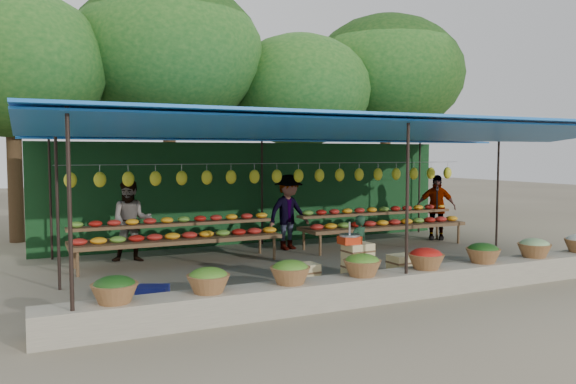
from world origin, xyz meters
name	(u,v)px	position (x,y,z in m)	size (l,w,h in m)	color
ground	(317,265)	(0.00, 0.00, 0.00)	(60.00, 60.00, 0.00)	#665B4B
stone_curb	(400,284)	(0.00, -2.75, 0.20)	(10.60, 0.55, 0.40)	gray
stall_canopy	(316,131)	(0.00, 0.07, 2.68)	(10.80, 6.60, 2.82)	black
produce_baskets	(395,262)	(-0.10, -2.75, 0.56)	(8.98, 0.58, 0.34)	brown
netting_backdrop	(258,193)	(0.00, 3.15, 1.25)	(10.60, 0.06, 2.50)	#1C4E23
tree_row	(236,70)	(0.50, 6.09, 4.70)	(16.51, 5.50, 7.12)	#332112
fruit_table_left	(178,234)	(-2.49, 1.35, 0.61)	(4.21, 0.95, 0.93)	#503520
fruit_table_right	(383,221)	(2.51, 1.35, 0.61)	(4.21, 0.95, 0.93)	#503520
crate_counter	(356,271)	(-0.37, -2.06, 0.31)	(2.37, 0.37, 0.77)	tan
weighing_scale	(349,239)	(-0.50, -2.06, 0.86)	(0.34, 0.34, 0.36)	red
vendor_seated	(359,245)	(0.31, -1.05, 0.55)	(0.40, 0.26, 1.10)	#183521
customer_left	(131,221)	(-3.31, 1.92, 0.85)	(0.83, 0.64, 1.70)	slate
customer_mid	(289,212)	(0.26, 1.92, 0.87)	(1.13, 0.65, 1.75)	slate
customer_right	(436,207)	(4.39, 1.69, 0.84)	(0.99, 0.41, 1.68)	slate
blue_crate_front	(196,304)	(-3.15, -2.33, 0.15)	(0.50, 0.36, 0.30)	navy
blue_crate_back	(153,295)	(-3.59, -1.52, 0.14)	(0.45, 0.33, 0.27)	navy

